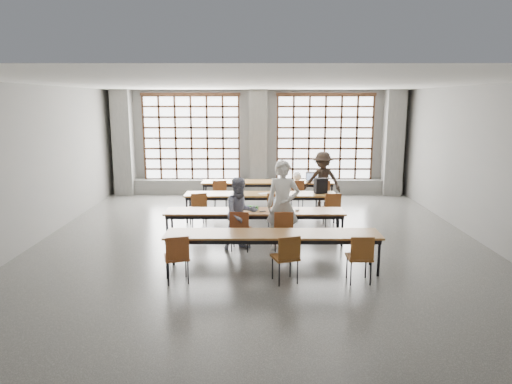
{
  "coord_description": "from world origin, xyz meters",
  "views": [
    {
      "loc": [
        -0.06,
        -10.0,
        3.15
      ],
      "look_at": [
        -0.07,
        0.4,
        1.06
      ],
      "focal_mm": 32.0,
      "sensor_mm": 36.0,
      "label": 1
    }
  ],
  "objects_px": {
    "chair_back_left": "(220,192)",
    "backpack": "(321,186)",
    "chair_mid_right": "(332,206)",
    "student_male": "(283,206)",
    "chair_front_right": "(283,227)",
    "chair_mid_centre": "(276,206)",
    "desk_row_a": "(268,183)",
    "laptop_back": "(312,179)",
    "chair_front_left": "(240,227)",
    "desk_row_b": "(260,196)",
    "chair_near_left": "(177,254)",
    "student_female": "(241,214)",
    "chair_near_mid": "(287,254)",
    "student_back": "(323,180)",
    "chair_mid_left": "(198,206)",
    "mouse": "(297,210)",
    "desk_row_d": "(273,236)",
    "red_pouch": "(177,255)",
    "chair_near_right": "(360,254)",
    "desk_row_c": "(255,213)",
    "green_box": "(253,208)",
    "chair_back_right": "(323,192)",
    "chair_back_mid": "(296,192)",
    "laptop_front": "(280,207)",
    "phone": "(263,211)"
  },
  "relations": [
    {
      "from": "chair_near_left",
      "to": "chair_mid_left",
      "type": "bearing_deg",
      "value": 91.41
    },
    {
      "from": "desk_row_a",
      "to": "chair_back_left",
      "type": "distance_m",
      "value": 1.54
    },
    {
      "from": "chair_back_right",
      "to": "student_back",
      "type": "xyz_separation_m",
      "value": [
        0.0,
        0.13,
        0.31
      ]
    },
    {
      "from": "desk_row_c",
      "to": "chair_back_mid",
      "type": "distance_m",
      "value": 3.36
    },
    {
      "from": "desk_row_b",
      "to": "chair_back_left",
      "type": "bearing_deg",
      "value": 133.63
    },
    {
      "from": "chair_near_mid",
      "to": "student_male",
      "type": "height_order",
      "value": "student_male"
    },
    {
      "from": "chair_front_left",
      "to": "chair_near_mid",
      "type": "xyz_separation_m",
      "value": [
        0.87,
        -1.75,
        0.0
      ]
    },
    {
      "from": "chair_mid_left",
      "to": "laptop_front",
      "type": "relative_size",
      "value": 2.04
    },
    {
      "from": "chair_mid_centre",
      "to": "chair_near_mid",
      "type": "height_order",
      "value": "same"
    },
    {
      "from": "chair_front_left",
      "to": "laptop_back",
      "type": "bearing_deg",
      "value": 65.58
    },
    {
      "from": "student_male",
      "to": "backpack",
      "type": "relative_size",
      "value": 4.81
    },
    {
      "from": "chair_mid_left",
      "to": "mouse",
      "type": "xyz_separation_m",
      "value": [
        2.38,
        -1.31,
        0.21
      ]
    },
    {
      "from": "chair_mid_left",
      "to": "phone",
      "type": "bearing_deg",
      "value": -40.73
    },
    {
      "from": "chair_near_left",
      "to": "chair_front_right",
      "type": "bearing_deg",
      "value": 42.11
    },
    {
      "from": "chair_mid_centre",
      "to": "desk_row_c",
      "type": "bearing_deg",
      "value": -112.39
    },
    {
      "from": "chair_back_left",
      "to": "chair_front_left",
      "type": "relative_size",
      "value": 1.0
    },
    {
      "from": "chair_near_left",
      "to": "student_back",
      "type": "relative_size",
      "value": 0.52
    },
    {
      "from": "chair_back_mid",
      "to": "desk_row_a",
      "type": "bearing_deg",
      "value": 142.62
    },
    {
      "from": "desk_row_d",
      "to": "chair_near_left",
      "type": "height_order",
      "value": "chair_near_left"
    },
    {
      "from": "chair_front_right",
      "to": "student_male",
      "type": "xyz_separation_m",
      "value": [
        -0.0,
        0.13,
        0.43
      ]
    },
    {
      "from": "desk_row_b",
      "to": "chair_mid_left",
      "type": "xyz_separation_m",
      "value": [
        -1.58,
        -0.63,
        -0.13
      ]
    },
    {
      "from": "desk_row_c",
      "to": "chair_near_mid",
      "type": "height_order",
      "value": "chair_near_mid"
    },
    {
      "from": "chair_mid_right",
      "to": "student_male",
      "type": "relative_size",
      "value": 0.46
    },
    {
      "from": "desk_row_a",
      "to": "chair_mid_centre",
      "type": "xyz_separation_m",
      "value": [
        0.15,
        -2.48,
        -0.13
      ]
    },
    {
      "from": "green_box",
      "to": "red_pouch",
      "type": "height_order",
      "value": "green_box"
    },
    {
      "from": "desk_row_c",
      "to": "mouse",
      "type": "bearing_deg",
      "value": -1.21
    },
    {
      "from": "chair_back_mid",
      "to": "chair_mid_centre",
      "type": "distance_m",
      "value": 1.97
    },
    {
      "from": "chair_mid_centre",
      "to": "student_back",
      "type": "bearing_deg",
      "value": 53.74
    },
    {
      "from": "student_back",
      "to": "green_box",
      "type": "distance_m",
      "value": 3.78
    },
    {
      "from": "desk_row_d",
      "to": "chair_near_left",
      "type": "relative_size",
      "value": 4.55
    },
    {
      "from": "chair_back_left",
      "to": "desk_row_a",
      "type": "bearing_deg",
      "value": 24.18
    },
    {
      "from": "chair_near_left",
      "to": "student_female",
      "type": "distance_m",
      "value": 2.17
    },
    {
      "from": "desk_row_b",
      "to": "mouse",
      "type": "xyz_separation_m",
      "value": [
        0.8,
        -1.93,
        0.08
      ]
    },
    {
      "from": "desk_row_d",
      "to": "laptop_front",
      "type": "distance_m",
      "value": 1.88
    },
    {
      "from": "chair_mid_centre",
      "to": "laptop_back",
      "type": "distance_m",
      "value": 2.87
    },
    {
      "from": "chair_back_left",
      "to": "backpack",
      "type": "xyz_separation_m",
      "value": [
        2.77,
        -1.17,
        0.39
      ]
    },
    {
      "from": "chair_near_left",
      "to": "student_back",
      "type": "xyz_separation_m",
      "value": [
        3.32,
        5.65,
        0.31
      ]
    },
    {
      "from": "chair_front_right",
      "to": "backpack",
      "type": "bearing_deg",
      "value": 66.2
    },
    {
      "from": "desk_row_b",
      "to": "chair_near_left",
      "type": "xyz_separation_m",
      "value": [
        -1.48,
        -4.3,
        -0.13
      ]
    },
    {
      "from": "chair_mid_right",
      "to": "chair_near_left",
      "type": "bearing_deg",
      "value": -131.87
    },
    {
      "from": "chair_back_right",
      "to": "chair_mid_centre",
      "type": "height_order",
      "value": "same"
    },
    {
      "from": "chair_near_right",
      "to": "desk_row_c",
      "type": "bearing_deg",
      "value": 127.64
    },
    {
      "from": "chair_back_mid",
      "to": "chair_mid_left",
      "type": "relative_size",
      "value": 1.0
    },
    {
      "from": "chair_back_mid",
      "to": "chair_front_right",
      "type": "xyz_separation_m",
      "value": [
        -0.6,
        -3.77,
        0.0
      ]
    },
    {
      "from": "chair_mid_centre",
      "to": "desk_row_b",
      "type": "bearing_deg",
      "value": 121.43
    },
    {
      "from": "chair_mid_right",
      "to": "chair_front_right",
      "type": "xyz_separation_m",
      "value": [
        -1.34,
        -1.91,
        0.0
      ]
    },
    {
      "from": "desk_row_d",
      "to": "red_pouch",
      "type": "distance_m",
      "value": 1.79
    },
    {
      "from": "chair_mid_centre",
      "to": "desk_row_a",
      "type": "bearing_deg",
      "value": 93.41
    },
    {
      "from": "desk_row_c",
      "to": "laptop_front",
      "type": "distance_m",
      "value": 0.59
    },
    {
      "from": "laptop_front",
      "to": "green_box",
      "type": "distance_m",
      "value": 0.62
    }
  ]
}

